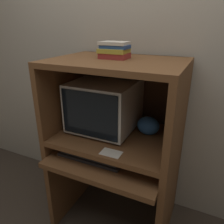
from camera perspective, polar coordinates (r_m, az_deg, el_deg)
name	(u,v)px	position (r m, az deg, el deg)	size (l,w,h in m)	color
wall_back	(136,56)	(1.79, 6.42, 14.23)	(6.00, 0.06, 2.60)	#B2A893
desk_base	(113,180)	(1.77, 0.37, -17.33)	(0.88, 0.72, 0.67)	brown
desk_monitor_shelf	(116,137)	(1.62, 1.14, -6.58)	(0.88, 0.64, 0.12)	brown
hutch_upper	(119,85)	(1.50, 1.74, 7.01)	(0.88, 0.64, 0.53)	brown
crt_monitor	(105,105)	(1.61, -1.88, 1.92)	(0.45, 0.46, 0.37)	beige
keyboard	(91,156)	(1.56, -5.46, -11.44)	(0.46, 0.15, 0.03)	#2D2D30
mouse	(130,166)	(1.46, 4.71, -13.90)	(0.06, 0.04, 0.03)	#B7B7B7
snack_bag	(148,126)	(1.59, 9.44, -3.53)	(0.16, 0.12, 0.13)	#336BB7
book_stack	(114,50)	(1.48, 0.63, 15.83)	(0.19, 0.14, 0.11)	maroon
paper_card	(111,153)	(1.37, -0.25, -10.66)	(0.13, 0.08, 0.00)	beige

